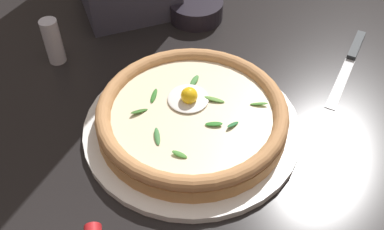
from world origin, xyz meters
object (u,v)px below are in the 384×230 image
(table_knife, at_px, (352,56))
(side_bowl, at_px, (196,9))
(pizza, at_px, (192,114))
(pepper_shaker, at_px, (53,41))

(table_knife, bearing_deg, side_bowl, -126.91)
(pizza, bearing_deg, table_knife, 109.14)
(side_bowl, height_order, pepper_shaker, pepper_shaker)
(table_knife, relative_size, pepper_shaker, 2.22)
(pizza, distance_m, pepper_shaker, 0.31)
(pizza, height_order, pepper_shaker, pepper_shaker)
(pizza, bearing_deg, pepper_shaker, -136.52)
(side_bowl, distance_m, table_knife, 0.33)
(side_bowl, height_order, table_knife, side_bowl)
(pizza, height_order, side_bowl, pizza)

